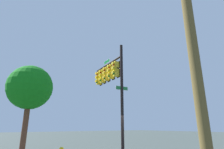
{
  "coord_description": "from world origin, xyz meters",
  "views": [
    {
      "loc": [
        -9.08,
        7.35,
        1.83
      ],
      "look_at": [
        0.44,
        0.49,
        5.26
      ],
      "focal_mm": 28.61,
      "sensor_mm": 36.0,
      "label": 1
    }
  ],
  "objects": [
    {
      "name": "signal_pole_assembly",
      "position": [
        1.67,
        -0.18,
        5.34
      ],
      "size": [
        4.21,
        1.15,
        7.41
      ],
      "color": "black",
      "rests_on": "ground_plane"
    },
    {
      "name": "tree_mid",
      "position": [
        3.81,
        4.93,
        4.36
      ],
      "size": [
        2.97,
        2.97,
        5.88
      ],
      "color": "brown",
      "rests_on": "ground_plane"
    },
    {
      "name": "utility_pole",
      "position": [
        -6.96,
        3.36,
        3.91
      ],
      "size": [
        1.22,
        1.48,
        7.51
      ],
      "color": "brown",
      "rests_on": "ground_plane"
    }
  ]
}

